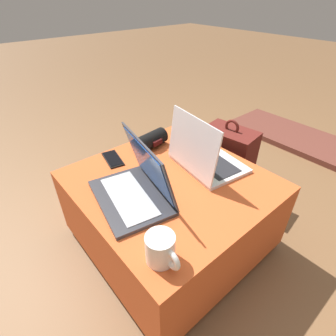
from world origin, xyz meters
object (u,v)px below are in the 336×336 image
object	(u,v)px
wrist_brace	(151,140)
coffee_mug	(161,249)
laptop_near	(137,186)
cell_phone	(113,159)
laptop_far	(204,157)
backpack	(227,163)

from	to	relation	value
wrist_brace	coffee_mug	xyz separation A→B (m)	(0.59, -0.41, 0.01)
laptop_near	cell_phone	xyz separation A→B (m)	(-0.31, 0.07, -0.05)
laptop_far	laptop_near	bearing A→B (deg)	93.92
laptop_near	laptop_far	size ratio (longest dim) A/B	1.11
wrist_brace	coffee_mug	size ratio (longest dim) A/B	1.32
backpack	laptop_far	bearing A→B (deg)	98.94
laptop_far	coffee_mug	xyz separation A→B (m)	(0.28, -0.48, -0.00)
wrist_brace	backpack	bearing A→B (deg)	65.44
laptop_far	wrist_brace	bearing A→B (deg)	20.75
cell_phone	wrist_brace	xyz separation A→B (m)	(0.02, 0.23, 0.04)
laptop_near	laptop_far	xyz separation A→B (m)	(0.03, 0.37, 0.00)
coffee_mug	laptop_near	bearing A→B (deg)	158.81
backpack	cell_phone	bearing A→B (deg)	63.20
cell_phone	backpack	xyz separation A→B (m)	(0.22, 0.67, -0.20)
backpack	coffee_mug	xyz separation A→B (m)	(0.39, -0.85, 0.25)
laptop_near	cell_phone	bearing A→B (deg)	179.19
cell_phone	coffee_mug	distance (m)	0.64
laptop_near	coffee_mug	xyz separation A→B (m)	(0.30, -0.12, -0.00)
laptop_far	coffee_mug	distance (m)	0.56
laptop_near	laptop_far	world-z (taller)	laptop_far
laptop_near	coffee_mug	size ratio (longest dim) A/B	2.94
laptop_far	coffee_mug	size ratio (longest dim) A/B	2.64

